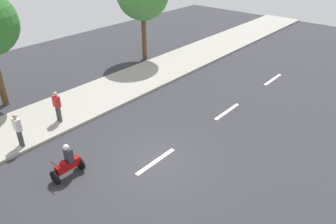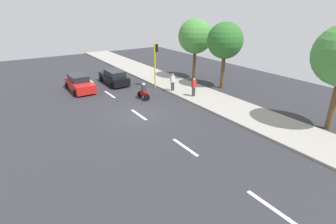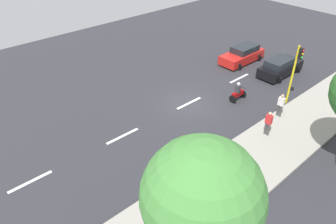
{
  "view_description": "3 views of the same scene",
  "coord_description": "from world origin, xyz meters",
  "views": [
    {
      "loc": [
        -7.82,
        8.31,
        8.86
      ],
      "look_at": [
        1.17,
        -2.2,
        1.15
      ],
      "focal_mm": 34.42,
      "sensor_mm": 36.0,
      "label": 1
    },
    {
      "loc": [
        -8.4,
        -16.91,
        7.9
      ],
      "look_at": [
        0.83,
        -2.86,
        1.02
      ],
      "focal_mm": 28.03,
      "sensor_mm": 36.0,
      "label": 2
    },
    {
      "loc": [
        14.03,
        -14.57,
        12.59
      ],
      "look_at": [
        0.9,
        -2.9,
        0.94
      ],
      "focal_mm": 34.11,
      "sensor_mm": 36.0,
      "label": 3
    }
  ],
  "objects": [
    {
      "name": "pedestrian_by_tree",
      "position": [
        6.08,
        0.88,
        1.06
      ],
      "size": [
        0.4,
        0.24,
        1.69
      ],
      "color": "#3F3F3F",
      "rests_on": "sidewalk"
    },
    {
      "name": "ground_plane",
      "position": [
        0.0,
        0.0,
        -0.05
      ],
      "size": [
        40.0,
        60.0,
        0.1
      ],
      "primitive_type": "cube",
      "color": "#2D2D33"
    },
    {
      "name": "lane_stripe_mid",
      "position": [
        0.0,
        0.0,
        0.01
      ],
      "size": [
        0.2,
        2.4,
        0.01
      ],
      "primitive_type": "cube",
      "color": "white",
      "rests_on": "ground"
    },
    {
      "name": "lane_stripe_north",
      "position": [
        0.0,
        -6.0,
        0.01
      ],
      "size": [
        0.2,
        2.4,
        0.01
      ],
      "primitive_type": "cube",
      "color": "white",
      "rests_on": "ground"
    },
    {
      "name": "lane_stripe_far_north",
      "position": [
        0.0,
        -12.0,
        0.01
      ],
      "size": [
        0.2,
        2.4,
        0.01
      ],
      "primitive_type": "cube",
      "color": "white",
      "rests_on": "ground"
    },
    {
      "name": "pedestrian_near_signal",
      "position": [
        5.44,
        3.32,
        1.06
      ],
      "size": [
        0.4,
        0.24,
        1.69
      ],
      "color": "#3F3F3F",
      "rests_on": "sidewalk"
    },
    {
      "name": "motorcycle",
      "position": [
        2.09,
        3.05,
        0.64
      ],
      "size": [
        0.6,
        1.3,
        1.53
      ],
      "color": "black",
      "rests_on": "ground"
    },
    {
      "name": "sidewalk",
      "position": [
        7.0,
        0.0,
        0.07
      ],
      "size": [
        4.0,
        60.0,
        0.15
      ],
      "primitive_type": "cube",
      "color": "#9E998E",
      "rests_on": "ground"
    }
  ]
}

